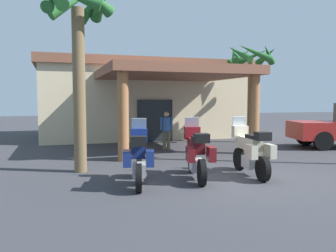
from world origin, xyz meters
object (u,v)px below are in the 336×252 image
Objects in this scene: pedestrian at (166,128)px; palm_tree_near_portico at (251,64)px; motorcycle_blue at (139,157)px; palm_tree_roadside at (78,31)px; motorcycle_maroon at (197,153)px; motel_building at (141,98)px; motorcycle_cream at (251,151)px.

pedestrian is 5.68m from palm_tree_near_portico.
palm_tree_roadside is at bearing 46.23° from motorcycle_blue.
motorcycle_blue is 1.00× the size of motorcycle_maroon.
motel_building is 5.89m from pedestrian.
motorcycle_blue is 0.44× the size of palm_tree_near_portico.
motorcycle_blue reaches higher than pedestrian.
pedestrian is 0.32× the size of palm_tree_near_portico.
pedestrian is (0.85, 5.43, 0.22)m from motorcycle_maroon.
motorcycle_blue is at bearing -136.39° from palm_tree_near_portico.
palm_tree_near_portico is (4.43, -4.50, 1.69)m from motel_building.
motorcycle_maroon is at bearing -32.87° from palm_tree_roadside.
palm_tree_roadside reaches higher than pedestrian.
motorcycle_cream is (3.19, 0.08, 0.00)m from motorcycle_blue.
motel_building is 10.32m from palm_tree_roadside.
palm_tree_near_portico is at bearing -27.15° from motorcycle_maroon.
motel_building is 5.42× the size of motorcycle_maroon.
pedestrian is at bearing 3.67° from motorcycle_maroon.
motorcycle_maroon is 0.40× the size of palm_tree_roadside.
palm_tree_near_portico is at bearing -33.09° from motorcycle_blue.
palm_tree_near_portico is (5.56, 6.68, 3.16)m from motorcycle_maroon.
palm_tree_near_portico reaches higher than motorcycle_maroon.
motorcycle_cream is (1.59, -0.05, 0.00)m from motorcycle_maroon.
motorcycle_blue is 10.37m from palm_tree_near_portico.
motel_building is 2.16× the size of palm_tree_roadside.
motorcycle_cream is at bearing -88.17° from motel_building.
motel_building is at bearing 8.91° from motorcycle_cream.
motorcycle_blue is 3.19m from motorcycle_cream.
motorcycle_blue is at bearing -57.07° from palm_tree_roadside.
motorcycle_cream is at bearing -79.27° from motorcycle_maroon.
motel_building is 5.36× the size of motorcycle_cream.
motorcycle_blue and motorcycle_cream have the same top height.
motel_building is 11.73m from motorcycle_blue.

